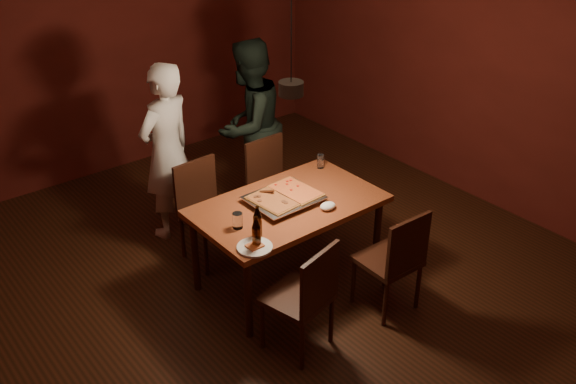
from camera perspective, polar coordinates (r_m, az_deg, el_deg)
room_shell at (r=4.72m, az=0.27°, el=5.19°), size 6.00×6.00×6.00m
dining_table at (r=5.15m, az=0.00°, el=-1.69°), size 1.50×0.90×0.75m
chair_far_left at (r=5.61m, az=-7.55°, el=-0.87°), size 0.44×0.44×0.49m
chair_far_right at (r=5.97m, az=-1.49°, el=1.33°), size 0.43×0.43×0.49m
chair_near_left at (r=4.53m, az=1.70°, el=-8.74°), size 0.51×0.51×0.49m
chair_near_right at (r=4.96m, az=9.63°, el=-5.46°), size 0.43×0.43×0.49m
pizza_tray at (r=5.12m, az=-0.37°, el=-0.68°), size 0.55×0.45×0.05m
pizza_meat at (r=5.03m, az=-1.41°, el=-0.80°), size 0.28×0.42×0.02m
pizza_cheese at (r=5.18m, az=0.68°, el=0.14°), size 0.30×0.44×0.02m
spatula at (r=5.10m, az=-0.59°, el=-0.27°), size 0.21×0.25×0.04m
beer_bottle_a at (r=4.53m, az=-2.82°, el=-3.54°), size 0.07×0.07×0.25m
beer_bottle_b at (r=4.65m, az=-2.73°, el=-2.59°), size 0.06×0.06×0.24m
water_glass_left at (r=4.78m, az=-4.50°, el=-2.54°), size 0.08×0.08×0.12m
water_glass_right at (r=5.65m, az=2.90°, el=2.75°), size 0.06×0.06×0.13m
plate_slice at (r=4.57m, az=-2.98°, el=-4.91°), size 0.26×0.26×0.03m
napkin at (r=5.03m, az=3.56°, el=-1.25°), size 0.13×0.10×0.06m
diner_white at (r=5.88m, az=-10.71°, el=3.54°), size 0.69×0.55×1.66m
diner_dark at (r=6.29m, az=-3.47°, el=5.92°), size 0.99×0.87×1.70m
pendant_lamp at (r=4.59m, az=0.28°, el=9.31°), size 0.18×0.18×1.10m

